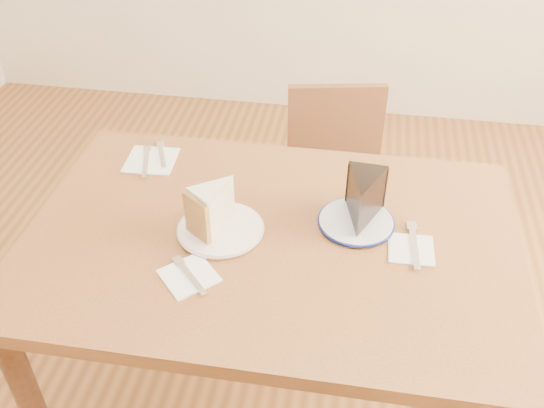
# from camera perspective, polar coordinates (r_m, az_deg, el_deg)

# --- Properties ---
(table) EXTENTS (1.20, 0.80, 0.75)m
(table) POSITION_cam_1_polar(r_m,az_deg,el_deg) (1.54, -0.14, -5.68)
(table) COLOR #4C2A14
(table) RESTS_ON ground
(chair_far) EXTENTS (0.46, 0.46, 0.79)m
(chair_far) POSITION_cam_1_polar(r_m,az_deg,el_deg) (2.13, 6.00, 1.07)
(chair_far) COLOR #391E11
(chair_far) RESTS_ON ground
(plate_cream) EXTENTS (0.20, 0.20, 0.01)m
(plate_cream) POSITION_cam_1_polar(r_m,az_deg,el_deg) (1.49, -4.85, -2.38)
(plate_cream) COLOR white
(plate_cream) RESTS_ON table
(plate_navy) EXTENTS (0.18, 0.18, 0.01)m
(plate_navy) POSITION_cam_1_polar(r_m,az_deg,el_deg) (1.52, 7.91, -1.69)
(plate_navy) COLOR white
(plate_navy) RESTS_ON table
(carrot_cake) EXTENTS (0.13, 0.14, 0.11)m
(carrot_cake) POSITION_cam_1_polar(r_m,az_deg,el_deg) (1.46, -5.22, -0.32)
(carrot_cake) COLOR #F2E8C8
(carrot_cake) RESTS_ON plate_cream
(chocolate_cake) EXTENTS (0.11, 0.14, 0.11)m
(chocolate_cake) POSITION_cam_1_polar(r_m,az_deg,el_deg) (1.48, 8.52, 0.17)
(chocolate_cake) COLOR black
(chocolate_cake) RESTS_ON plate_navy
(napkin_cream) EXTENTS (0.16, 0.16, 0.00)m
(napkin_cream) POSITION_cam_1_polar(r_m,az_deg,el_deg) (1.38, -7.82, -6.71)
(napkin_cream) COLOR white
(napkin_cream) RESTS_ON table
(napkin_navy) EXTENTS (0.11, 0.11, 0.00)m
(napkin_navy) POSITION_cam_1_polar(r_m,az_deg,el_deg) (1.47, 12.96, -4.18)
(napkin_navy) COLOR white
(napkin_navy) RESTS_ON table
(napkin_spare) EXTENTS (0.14, 0.14, 0.00)m
(napkin_spare) POSITION_cam_1_polar(r_m,az_deg,el_deg) (1.76, -11.31, 4.06)
(napkin_spare) COLOR white
(napkin_spare) RESTS_ON table
(fork_cream) EXTENTS (0.11, 0.11, 0.00)m
(fork_cream) POSITION_cam_1_polar(r_m,az_deg,el_deg) (1.38, -7.73, -6.70)
(fork_cream) COLOR silver
(fork_cream) RESTS_ON napkin_cream
(knife_navy) EXTENTS (0.03, 0.17, 0.00)m
(knife_navy) POSITION_cam_1_polar(r_m,az_deg,el_deg) (1.48, 13.25, -3.81)
(knife_navy) COLOR silver
(knife_navy) RESTS_ON napkin_navy
(fork_spare) EXTENTS (0.07, 0.13, 0.00)m
(fork_spare) POSITION_cam_1_polar(r_m,az_deg,el_deg) (1.78, -10.32, 4.60)
(fork_spare) COLOR white
(fork_spare) RESTS_ON napkin_spare
(knife_spare) EXTENTS (0.06, 0.16, 0.00)m
(knife_spare) POSITION_cam_1_polar(r_m,az_deg,el_deg) (1.75, -11.78, 3.90)
(knife_spare) COLOR silver
(knife_spare) RESTS_ON napkin_spare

